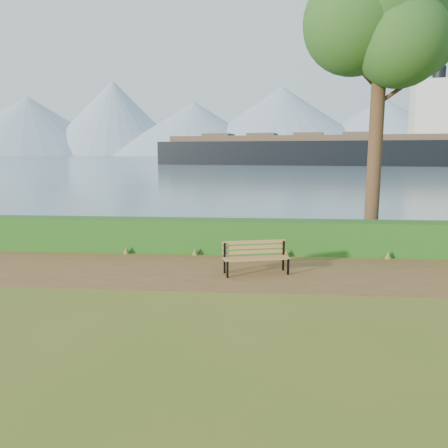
{
  "coord_description": "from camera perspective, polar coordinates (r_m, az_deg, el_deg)",
  "views": [
    {
      "loc": [
        0.79,
        -10.51,
        3.04
      ],
      "look_at": [
        -0.17,
        1.2,
        1.1
      ],
      "focal_mm": 35.0,
      "sensor_mm": 36.0,
      "label": 1
    }
  ],
  "objects": [
    {
      "name": "path",
      "position": [
        11.26,
        0.49,
        -6.27
      ],
      "size": [
        40.0,
        3.4,
        0.01
      ],
      "primitive_type": "cube",
      "color": "brown",
      "rests_on": "ground"
    },
    {
      "name": "ground",
      "position": [
        10.97,
        0.37,
        -6.71
      ],
      "size": [
        140.0,
        140.0,
        0.0
      ],
      "primitive_type": "plane",
      "color": "#53621C",
      "rests_on": "ground"
    },
    {
      "name": "cargo_ship",
      "position": [
        106.02,
        13.87,
        9.35
      ],
      "size": [
        77.67,
        25.25,
        23.3
      ],
      "rotation": [
        0.0,
        0.0,
        -0.18
      ],
      "color": "black",
      "rests_on": "ground"
    },
    {
      "name": "bench",
      "position": [
        11.06,
        4.13,
        -4.05
      ],
      "size": [
        1.72,
        0.88,
        0.83
      ],
      "rotation": [
        0.0,
        0.0,
        0.25
      ],
      "color": "black",
      "rests_on": "ground"
    },
    {
      "name": "tree",
      "position": [
        15.49,
        19.97,
        24.07
      ],
      "size": [
        4.86,
        3.99,
        9.56
      ],
      "rotation": [
        0.0,
        0.0,
        0.05
      ],
      "color": "#3C2918",
      "rests_on": "ground"
    },
    {
      "name": "hedge",
      "position": [
        13.38,
        1.22,
        -1.57
      ],
      "size": [
        32.0,
        0.85,
        1.0
      ],
      "primitive_type": "cube",
      "color": "#194D16",
      "rests_on": "ground"
    },
    {
      "name": "mountains",
      "position": [
        417.41,
        3.41,
        12.76
      ],
      "size": [
        585.0,
        190.0,
        70.0
      ],
      "color": "#8398AF",
      "rests_on": "ground"
    },
    {
      "name": "water",
      "position": [
        270.53,
        4.58,
        8.72
      ],
      "size": [
        700.0,
        510.0,
        0.0
      ],
      "primitive_type": "cube",
      "color": "#486274",
      "rests_on": "ground"
    }
  ]
}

